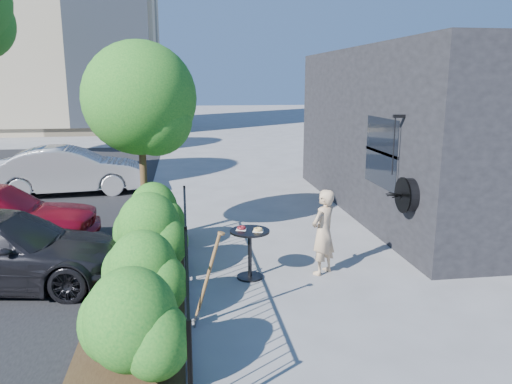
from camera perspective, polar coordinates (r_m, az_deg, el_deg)
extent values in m
plane|color=gray|center=(8.05, 3.13, -11.06)|extent=(120.00, 120.00, 0.00)
cube|color=black|center=(13.70, 22.53, 6.51)|extent=(6.00, 9.00, 4.00)
cube|color=black|center=(10.52, 14.16, 4.42)|extent=(0.04, 1.60, 1.40)
cube|color=black|center=(10.52, 14.18, 4.42)|extent=(0.05, 1.70, 0.06)
cylinder|color=black|center=(9.23, 16.98, -0.33)|extent=(0.18, 0.60, 0.60)
cylinder|color=black|center=(9.19, 16.41, -0.35)|extent=(0.03, 0.64, 0.64)
cube|color=black|center=(9.48, 16.10, 8.32)|extent=(0.25, 0.06, 0.06)
cylinder|color=black|center=(9.50, 15.46, 5.03)|extent=(0.02, 0.02, 1.05)
cylinder|color=black|center=(5.00, -7.53, -19.93)|extent=(0.05, 0.05, 1.10)
cylinder|color=black|center=(7.70, -7.93, -7.88)|extent=(0.05, 0.05, 1.10)
cylinder|color=black|center=(10.56, -8.11, -2.21)|extent=(0.05, 0.05, 1.10)
cube|color=black|center=(7.54, -8.05, -4.24)|extent=(0.03, 6.00, 0.03)
cube|color=black|center=(7.87, -7.83, -10.95)|extent=(0.03, 6.00, 0.03)
cylinder|color=black|center=(5.08, -7.55, -19.33)|extent=(0.02, 0.02, 1.04)
cylinder|color=black|center=(5.25, -7.59, -18.18)|extent=(0.02, 0.02, 1.04)
cylinder|color=black|center=(5.42, -7.63, -17.10)|extent=(0.02, 0.02, 1.04)
cylinder|color=black|center=(5.60, -7.66, -16.09)|extent=(0.02, 0.02, 1.04)
cylinder|color=black|center=(5.78, -7.69, -15.14)|extent=(0.02, 0.02, 1.04)
cylinder|color=black|center=(5.95, -7.72, -14.25)|extent=(0.02, 0.02, 1.04)
cylinder|color=black|center=(6.13, -7.75, -13.41)|extent=(0.02, 0.02, 1.04)
cylinder|color=black|center=(6.31, -7.78, -12.62)|extent=(0.02, 0.02, 1.04)
cylinder|color=black|center=(6.49, -7.80, -11.87)|extent=(0.02, 0.02, 1.04)
cylinder|color=black|center=(6.68, -7.83, -11.16)|extent=(0.02, 0.02, 1.04)
cylinder|color=black|center=(6.86, -7.85, -10.49)|extent=(0.02, 0.02, 1.04)
cylinder|color=black|center=(7.05, -7.87, -9.86)|extent=(0.02, 0.02, 1.04)
cylinder|color=black|center=(7.23, -7.89, -9.26)|extent=(0.02, 0.02, 1.04)
cylinder|color=black|center=(7.42, -7.91, -8.68)|extent=(0.02, 0.02, 1.04)
cylinder|color=black|center=(7.60, -7.93, -8.14)|extent=(0.02, 0.02, 1.04)
cylinder|color=black|center=(7.79, -7.94, -7.62)|extent=(0.02, 0.02, 1.04)
cylinder|color=black|center=(7.98, -7.96, -7.13)|extent=(0.02, 0.02, 1.04)
cylinder|color=black|center=(8.17, -7.97, -6.66)|extent=(0.02, 0.02, 1.04)
cylinder|color=black|center=(8.36, -7.99, -6.21)|extent=(0.02, 0.02, 1.04)
cylinder|color=black|center=(8.55, -8.00, -5.78)|extent=(0.02, 0.02, 1.04)
cylinder|color=black|center=(8.74, -8.01, -5.37)|extent=(0.02, 0.02, 1.04)
cylinder|color=black|center=(8.93, -8.03, -4.98)|extent=(0.02, 0.02, 1.04)
cylinder|color=black|center=(9.12, -8.04, -4.60)|extent=(0.02, 0.02, 1.04)
cylinder|color=black|center=(9.31, -8.05, -4.24)|extent=(0.02, 0.02, 1.04)
cylinder|color=black|center=(9.50, -8.06, -3.89)|extent=(0.02, 0.02, 1.04)
cylinder|color=black|center=(9.69, -8.07, -3.56)|extent=(0.02, 0.02, 1.04)
cylinder|color=black|center=(9.89, -8.08, -3.24)|extent=(0.02, 0.02, 1.04)
cylinder|color=black|center=(10.08, -8.09, -2.93)|extent=(0.02, 0.02, 1.04)
cylinder|color=black|center=(10.27, -8.10, -2.63)|extent=(0.02, 0.02, 1.04)
cylinder|color=black|center=(10.47, -8.11, -2.35)|extent=(0.02, 0.02, 1.04)
cube|color=#382616|center=(7.92, -12.99, -11.47)|extent=(1.30, 6.00, 0.08)
ellipsoid|color=#16611C|center=(5.65, -14.01, -14.38)|extent=(1.10, 1.10, 1.24)
ellipsoid|color=#16611C|center=(7.11, -12.81, -8.55)|extent=(1.10, 1.10, 1.24)
ellipsoid|color=#16611C|center=(8.52, -12.08, -4.94)|extent=(1.10, 1.10, 1.24)
ellipsoid|color=#16611C|center=(9.87, -11.60, -2.50)|extent=(1.10, 1.10, 1.24)
cylinder|color=#3F2B19|center=(10.25, -12.69, 0.89)|extent=(0.14, 0.14, 2.40)
sphere|color=#16611C|center=(10.06, -13.15, 10.07)|extent=(2.20, 2.20, 2.20)
sphere|color=#16611C|center=(9.86, -11.39, 8.19)|extent=(1.43, 1.43, 1.43)
cylinder|color=black|center=(8.21, -0.71, -4.50)|extent=(0.66, 0.66, 0.03)
cylinder|color=black|center=(8.34, -0.71, -7.17)|extent=(0.07, 0.07, 0.79)
cylinder|color=black|center=(8.48, -0.70, -9.65)|extent=(0.44, 0.44, 0.03)
cube|color=white|center=(8.25, -1.68, -4.29)|extent=(0.20, 0.20, 0.01)
cube|color=white|center=(8.16, 0.25, -4.48)|extent=(0.20, 0.20, 0.01)
torus|color=#510D15|center=(8.24, -1.68, -4.10)|extent=(0.15, 0.15, 0.05)
torus|color=tan|center=(8.15, 0.25, -4.29)|extent=(0.15, 0.15, 0.05)
imported|color=tan|center=(8.50, 7.69, -4.56)|extent=(0.64, 0.61, 1.47)
cylinder|color=brown|center=(6.74, -5.47, -9.38)|extent=(0.38, 0.05, 1.16)
cube|color=gray|center=(6.99, -6.82, -14.10)|extent=(0.09, 0.17, 0.25)
cylinder|color=brown|center=(6.56, -3.98, -4.73)|extent=(0.10, 0.10, 0.05)
imported|color=#A4A4A8|center=(15.42, -20.52, 2.32)|extent=(4.31, 1.90, 1.38)
imported|color=black|center=(8.98, -27.02, -5.89)|extent=(4.27, 2.21, 1.18)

